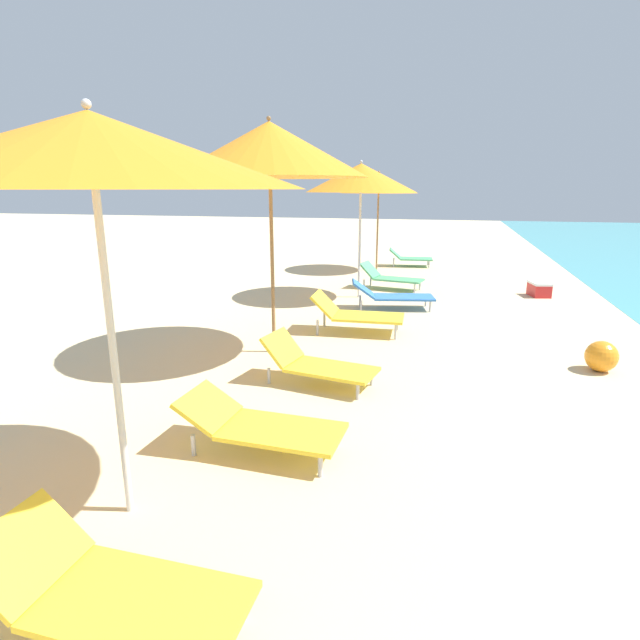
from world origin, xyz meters
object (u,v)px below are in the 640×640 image
at_px(umbrella_third, 270,150).
at_px(lounger_fourth_shoreside, 390,277).
at_px(lounger_fourth_inland, 391,295).
at_px(lounger_third_inland, 317,363).
at_px(lounger_second_shoreside, 260,424).
at_px(beach_ball, 601,356).
at_px(lounger_second_inland, 108,589).
at_px(lounger_third_shoreside, 356,313).
at_px(umbrella_fourth, 361,178).
at_px(umbrella_second, 91,150).
at_px(cooler_box, 539,289).
at_px(umbrella_farthest, 379,183).
at_px(lounger_farthest_shoreside, 410,257).

height_order(umbrella_third, lounger_fourth_shoreside, umbrella_third).
bearing_deg(lounger_fourth_inland, lounger_third_inland, -108.09).
xyz_separation_m(lounger_second_shoreside, lounger_third_inland, (0.07, 1.64, 0.01)).
bearing_deg(beach_ball, lounger_second_inland, -125.20).
height_order(umbrella_third, lounger_third_shoreside, umbrella_third).
xyz_separation_m(lounger_second_inland, umbrella_fourth, (-0.30, 8.62, 2.19)).
xyz_separation_m(umbrella_second, cooler_box, (3.98, 8.77, -2.31)).
bearing_deg(umbrella_second, lounger_third_inland, 76.01).
bearing_deg(cooler_box, lounger_third_inland, -118.56).
relative_size(lounger_second_inland, lounger_fourth_inland, 0.84).
xyz_separation_m(lounger_fourth_inland, cooler_box, (2.93, 1.99, -0.12)).
bearing_deg(lounger_second_inland, umbrella_third, 99.92).
relative_size(lounger_third_shoreside, lounger_fourth_inland, 0.89).
distance_m(lounger_second_inland, beach_ball, 6.06).
distance_m(lounger_fourth_inland, umbrella_farthest, 5.22).
height_order(lounger_second_inland, beach_ball, lounger_second_inland).
height_order(lounger_third_shoreside, lounger_fourth_shoreside, lounger_third_shoreside).
relative_size(lounger_third_shoreside, lounger_third_inland, 1.05).
bearing_deg(umbrella_fourth, lounger_third_inland, -85.12).
bearing_deg(lounger_second_inland, lounger_fourth_shoreside, 89.03).
bearing_deg(umbrella_farthest, umbrella_third, -92.14).
distance_m(lounger_third_inland, beach_ball, 3.62).
distance_m(lounger_third_inland, umbrella_fourth, 5.48).
xyz_separation_m(lounger_third_inland, cooler_box, (3.31, 6.09, -0.10)).
distance_m(umbrella_third, lounger_third_shoreside, 2.89).
relative_size(lounger_fourth_inland, lounger_farthest_shoreside, 1.25).
xyz_separation_m(umbrella_second, lounger_farthest_shoreside, (0.90, 12.43, -2.20)).
height_order(lounger_third_inland, umbrella_farthest, umbrella_farthest).
height_order(umbrella_second, lounger_fourth_inland, umbrella_second).
bearing_deg(cooler_box, beach_ball, -89.37).
bearing_deg(umbrella_second, lounger_third_shoreside, 82.12).
distance_m(lounger_third_inland, lounger_fourth_shoreside, 6.05).
distance_m(lounger_third_shoreside, beach_ball, 3.48).
distance_m(umbrella_third, umbrella_farthest, 7.75).
relative_size(lounger_third_shoreside, umbrella_fourth, 0.53).
height_order(umbrella_third, lounger_fourth_inland, umbrella_third).
bearing_deg(umbrella_second, umbrella_third, 93.61).
xyz_separation_m(lounger_second_shoreside, lounger_fourth_shoreside, (0.18, 7.69, 0.04)).
height_order(umbrella_farthest, beach_ball, umbrella_farthest).
bearing_deg(umbrella_fourth, lounger_farthest_shoreside, 82.08).
distance_m(lounger_second_shoreside, lounger_second_inland, 1.97).
height_order(lounger_second_shoreside, lounger_farthest_shoreside, lounger_farthest_shoreside).
height_order(lounger_fourth_inland, beach_ball, lounger_fourth_inland).
height_order(lounger_second_shoreside, umbrella_farthest, umbrella_farthest).
relative_size(lounger_farthest_shoreside, beach_ball, 3.37).
bearing_deg(lounger_third_inland, lounger_third_shoreside, 99.58).
bearing_deg(lounger_farthest_shoreside, lounger_second_shoreside, -97.65).
xyz_separation_m(lounger_third_inland, lounger_fourth_shoreside, (0.11, 6.05, 0.03)).
bearing_deg(lounger_farthest_shoreside, lounger_second_inland, -97.66).
bearing_deg(umbrella_second, lounger_second_shoreside, 60.19).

